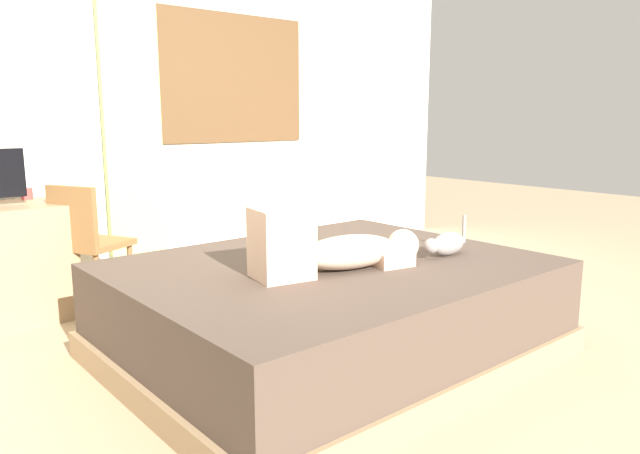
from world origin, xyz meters
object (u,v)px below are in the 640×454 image
bed (330,309)px  cup (27,194)px  chair_by_desk (86,239)px  cat (446,244)px  person_lying (333,248)px

bed → cup: (-0.98, 1.93, 0.52)m
cup → chair_by_desk: bearing=-61.9°
cat → bed: bearing=152.9°
cup → chair_by_desk: (0.22, -0.42, -0.27)m
bed → cat: (0.59, -0.30, 0.33)m
cat → cup: cup is taller
cup → bed: bearing=-63.1°
cat → cup: (-1.58, 2.24, 0.19)m
person_lying → cup: size_ratio=12.30×
bed → person_lying: size_ratio=2.33×
person_lying → chair_by_desk: bearing=111.6°
bed → cup: size_ratio=28.65×
person_lying → chair_by_desk: 1.78m
person_lying → cat: bearing=-13.3°
bed → person_lying: person_lying is taller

